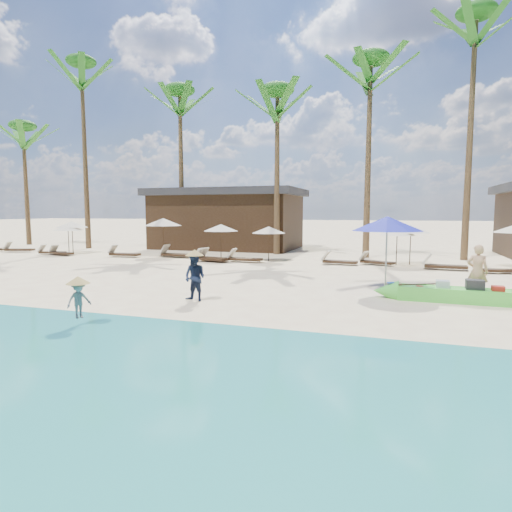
% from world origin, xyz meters
% --- Properties ---
extents(ground, '(240.00, 240.00, 0.00)m').
position_xyz_m(ground, '(0.00, 0.00, 0.00)').
color(ground, '#FFEFBC').
rests_on(ground, ground).
extents(wet_sand_strip, '(240.00, 4.50, 0.01)m').
position_xyz_m(wet_sand_strip, '(0.00, -5.00, 0.00)').
color(wet_sand_strip, tan).
rests_on(wet_sand_strip, ground).
extents(green_canoe, '(5.50, 0.79, 0.70)m').
position_xyz_m(green_canoe, '(5.64, 2.07, 0.24)').
color(green_canoe, '#53E646').
rests_on(green_canoe, ground).
extents(tourist, '(0.71, 0.56, 1.69)m').
position_xyz_m(tourist, '(6.25, 2.87, 0.85)').
color(tourist, '#DEA677').
rests_on(tourist, ground).
extents(vendor_green, '(0.80, 0.68, 1.45)m').
position_xyz_m(vendor_green, '(-1.91, -0.23, 0.72)').
color(vendor_green, '#16213D').
rests_on(vendor_green, ground).
extents(vendor_yellow, '(0.54, 0.66, 0.89)m').
position_xyz_m(vendor_yellow, '(-3.28, -3.61, 0.62)').
color(vendor_yellow, gray).
rests_on(vendor_yellow, ground).
extents(blue_umbrella, '(2.36, 2.36, 2.54)m').
position_xyz_m(blue_umbrella, '(3.52, 3.09, 2.30)').
color(blue_umbrella, '#99999E').
rests_on(blue_umbrella, ground).
extents(resort_parasol_1, '(2.00, 2.00, 2.06)m').
position_xyz_m(resort_parasol_1, '(-16.07, 10.75, 1.86)').
color(resort_parasol_1, '#332215').
rests_on(resort_parasol_1, ground).
extents(lounger_1_left, '(1.97, 1.13, 0.64)m').
position_xyz_m(lounger_1_left, '(-20.10, 10.19, 0.21)').
color(lounger_1_left, '#332215').
rests_on(lounger_1_left, ground).
extents(lounger_1_right, '(1.73, 0.87, 0.56)m').
position_xyz_m(lounger_1_right, '(-16.72, 9.52, 0.19)').
color(lounger_1_right, '#332215').
rests_on(lounger_1_right, ground).
extents(resort_parasol_2, '(1.80, 1.80, 1.86)m').
position_xyz_m(resort_parasol_2, '(-15.91, 10.20, 1.68)').
color(resort_parasol_2, '#332215').
rests_on(resort_parasol_2, ground).
extents(lounger_2_left, '(1.71, 0.74, 0.56)m').
position_xyz_m(lounger_2_left, '(-15.77, 9.30, 0.19)').
color(lounger_2_left, '#332215').
rests_on(lounger_2_left, ground).
extents(resort_parasol_3, '(2.22, 2.22, 2.29)m').
position_xyz_m(resort_parasol_3, '(-9.42, 10.76, 2.06)').
color(resort_parasol_3, '#332215').
rests_on(resort_parasol_3, ground).
extents(lounger_3_left, '(1.94, 0.70, 0.65)m').
position_xyz_m(lounger_3_left, '(-11.58, 9.75, 0.22)').
color(lounger_3_left, '#332215').
rests_on(lounger_3_left, ground).
extents(lounger_3_right, '(1.98, 0.72, 0.66)m').
position_xyz_m(lounger_3_right, '(-8.52, 10.48, 0.22)').
color(lounger_3_right, '#332215').
rests_on(lounger_3_right, ground).
extents(resort_parasol_4, '(1.93, 1.93, 1.98)m').
position_xyz_m(resort_parasol_4, '(-5.49, 10.29, 1.79)').
color(resort_parasol_4, '#332215').
rests_on(resort_parasol_4, ground).
extents(lounger_4_left, '(1.93, 0.90, 0.63)m').
position_xyz_m(lounger_4_left, '(-5.69, 9.14, 0.21)').
color(lounger_4_left, '#332215').
rests_on(lounger_4_left, ground).
extents(lounger_4_right, '(1.95, 1.01, 0.63)m').
position_xyz_m(lounger_4_right, '(-5.60, 9.39, 0.21)').
color(lounger_4_right, '#332215').
rests_on(lounger_4_right, ground).
extents(resort_parasol_5, '(1.83, 1.83, 1.88)m').
position_xyz_m(resort_parasol_5, '(-2.75, 10.45, 1.70)').
color(resort_parasol_5, '#332215').
rests_on(resort_parasol_5, ground).
extents(lounger_5_left, '(1.88, 0.59, 0.64)m').
position_xyz_m(lounger_5_left, '(-3.90, 9.55, 0.21)').
color(lounger_5_left, '#332215').
rests_on(lounger_5_left, ground).
extents(resort_parasol_6, '(1.82, 1.82, 1.87)m').
position_xyz_m(resort_parasol_6, '(3.86, 10.72, 1.69)').
color(resort_parasol_6, '#332215').
rests_on(resort_parasol_6, ground).
extents(lounger_6_left, '(1.83, 0.69, 0.61)m').
position_xyz_m(lounger_6_left, '(1.03, 10.05, 0.20)').
color(lounger_6_left, '#332215').
rests_on(lounger_6_left, ground).
extents(lounger_6_right, '(1.82, 1.10, 0.59)m').
position_xyz_m(lounger_6_right, '(2.84, 10.50, 0.20)').
color(lounger_6_right, '#332215').
rests_on(lounger_6_right, ground).
extents(resort_parasol_7, '(1.96, 1.96, 2.01)m').
position_xyz_m(resort_parasol_7, '(4.51, 11.20, 1.82)').
color(resort_parasol_7, '#332215').
rests_on(resort_parasol_7, ground).
extents(lounger_7_left, '(1.96, 0.67, 0.66)m').
position_xyz_m(lounger_7_left, '(5.90, 9.62, 0.22)').
color(lounger_7_left, '#332215').
rests_on(lounger_7_left, ground).
extents(lounger_7_right, '(1.71, 0.81, 0.56)m').
position_xyz_m(lounger_7_right, '(7.84, 9.03, 0.19)').
color(lounger_7_right, '#332215').
rests_on(lounger_7_right, ground).
extents(palm_0, '(2.08, 2.08, 9.90)m').
position_xyz_m(palm_0, '(-24.62, 15.48, 8.11)').
color(palm_0, brown).
rests_on(palm_0, ground).
extents(palm_1, '(2.08, 2.08, 13.60)m').
position_xyz_m(palm_1, '(-17.59, 14.06, 10.82)').
color(palm_1, brown).
rests_on(palm_1, ground).
extents(palm_2, '(2.08, 2.08, 11.33)m').
position_xyz_m(palm_2, '(-10.45, 15.08, 9.18)').
color(palm_2, brown).
rests_on(palm_2, ground).
extents(palm_3, '(2.08, 2.08, 10.52)m').
position_xyz_m(palm_3, '(-3.36, 14.27, 8.58)').
color(palm_3, brown).
rests_on(palm_3, ground).
extents(palm_4, '(2.08, 2.08, 11.70)m').
position_xyz_m(palm_4, '(2.15, 14.01, 9.45)').
color(palm_4, brown).
rests_on(palm_4, ground).
extents(palm_5, '(2.08, 2.08, 13.60)m').
position_xyz_m(palm_5, '(7.45, 14.38, 10.82)').
color(palm_5, brown).
rests_on(palm_5, ground).
extents(pavilion_west, '(10.80, 6.60, 4.30)m').
position_xyz_m(pavilion_west, '(-8.00, 17.50, 2.19)').
color(pavilion_west, '#332215').
rests_on(pavilion_west, ground).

